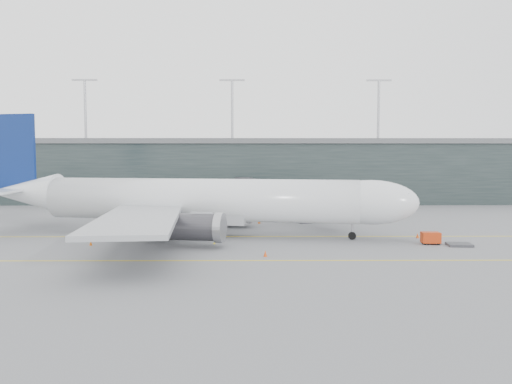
{
  "coord_description": "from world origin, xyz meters",
  "views": [
    {
      "loc": [
        9.8,
        -72.02,
        10.91
      ],
      "look_at": [
        10.31,
        -4.0,
        6.16
      ],
      "focal_mm": 35.0,
      "sensor_mm": 36.0,
      "label": 1
    }
  ],
  "objects": [
    {
      "name": "ground",
      "position": [
        0.0,
        0.0,
        0.0
      ],
      "size": [
        320.0,
        320.0,
        0.0
      ],
      "primitive_type": "plane",
      "color": "slate",
      "rests_on": "ground"
    },
    {
      "name": "taxiline_a",
      "position": [
        0.0,
        -4.0,
        0.01
      ],
      "size": [
        160.0,
        0.25,
        0.02
      ],
      "primitive_type": "cube",
      "color": "yellow",
      "rests_on": "ground"
    },
    {
      "name": "taxiline_b",
      "position": [
        0.0,
        -20.0,
        0.01
      ],
      "size": [
        160.0,
        0.25,
        0.02
      ],
      "primitive_type": "cube",
      "color": "yellow",
      "rests_on": "ground"
    },
    {
      "name": "taxiline_lead_main",
      "position": [
        5.0,
        20.0,
        0.01
      ],
      "size": [
        0.25,
        60.0,
        0.02
      ],
      "primitive_type": "cube",
      "color": "yellow",
      "rests_on": "ground"
    },
    {
      "name": "terminal",
      "position": [
        -0.0,
        58.0,
        7.62
      ],
      "size": [
        240.0,
        36.0,
        29.0
      ],
      "color": "#1D2828",
      "rests_on": "ground"
    },
    {
      "name": "main_aircraft",
      "position": [
        2.17,
        -2.76,
        4.85
      ],
      "size": [
        61.44,
        56.99,
        17.29
      ],
      "rotation": [
        0.0,
        0.0,
        -0.18
      ],
      "color": "silver",
      "rests_on": "ground"
    },
    {
      "name": "jet_bridge",
      "position": [
        15.75,
        23.26,
        4.85
      ],
      "size": [
        17.73,
        43.41,
        6.48
      ],
      "rotation": [
        0.0,
        0.0,
        0.36
      ],
      "color": "#2E2F34",
      "rests_on": "ground"
    },
    {
      "name": "gse_cart",
      "position": [
        32.17,
        -10.29,
        0.85
      ],
      "size": [
        2.3,
        1.51,
        1.53
      ],
      "rotation": [
        0.0,
        0.0,
        -0.04
      ],
      "color": "#B12E0C",
      "rests_on": "ground"
    },
    {
      "name": "baggage_dolly",
      "position": [
        35.32,
        -11.43,
        0.17
      ],
      "size": [
        3.1,
        2.59,
        0.29
      ],
      "primitive_type": "cube",
      "rotation": [
        0.0,
        0.0,
        -0.11
      ],
      "color": "#35363A",
      "rests_on": "ground"
    },
    {
      "name": "uld_a",
      "position": [
        -6.22,
        10.51,
        1.09
      ],
      "size": [
        2.56,
        2.2,
        2.07
      ],
      "rotation": [
        0.0,
        0.0,
        0.18
      ],
      "color": "#39383D",
      "rests_on": "ground"
    },
    {
      "name": "uld_b",
      "position": [
        -1.37,
        11.55,
        0.93
      ],
      "size": [
        2.38,
        2.16,
        1.77
      ],
      "rotation": [
        0.0,
        0.0,
        -0.37
      ],
      "color": "#39383D",
      "rests_on": "ground"
    },
    {
      "name": "uld_c",
      "position": [
        0.38,
        10.34,
        0.94
      ],
      "size": [
        1.99,
        1.6,
        1.78
      ],
      "rotation": [
        0.0,
        0.0,
        -0.02
      ],
      "color": "#39383D",
      "rests_on": "ground"
    },
    {
      "name": "cone_nose",
      "position": [
        32.15,
        -5.43,
        0.34
      ],
      "size": [
        0.42,
        0.42,
        0.68
      ],
      "primitive_type": "cone",
      "color": "#D5440B",
      "rests_on": "ground"
    },
    {
      "name": "cone_wing_stbd",
      "position": [
        11.23,
        -17.88,
        0.34
      ],
      "size": [
        0.43,
        0.43,
        0.68
      ],
      "primitive_type": "cone",
      "color": "#CC400B",
      "rests_on": "ground"
    },
    {
      "name": "cone_wing_port",
      "position": [
        10.93,
        9.56,
        0.39
      ],
      "size": [
        0.49,
        0.49,
        0.78
      ],
      "primitive_type": "cone",
      "color": "#D0520B",
      "rests_on": "ground"
    },
    {
      "name": "cone_tail",
      "position": [
        -10.23,
        -10.75,
        0.31
      ],
      "size": [
        0.38,
        0.38,
        0.61
      ],
      "primitive_type": "cone",
      "color": "#E25F0C",
      "rests_on": "ground"
    }
  ]
}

